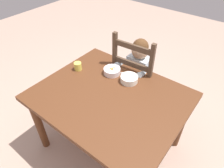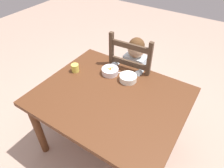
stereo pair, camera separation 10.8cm
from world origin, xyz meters
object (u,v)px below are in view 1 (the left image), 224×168
at_px(dining_table, 110,103).
at_px(dining_chair, 136,81).
at_px(child_figure, 137,69).
at_px(bowl_of_carrots, 112,71).
at_px(bowl_of_peas, 129,79).
at_px(spoon, 119,73).
at_px(drinking_cup, 78,66).

xyz_separation_m(dining_table, dining_chair, (-0.07, 0.54, -0.13)).
distance_m(child_figure, bowl_of_carrots, 0.33).
height_order(dining_chair, bowl_of_peas, dining_chair).
bearing_deg(dining_chair, bowl_of_carrots, -108.73).
xyz_separation_m(dining_table, bowl_of_peas, (0.02, 0.24, 0.13)).
height_order(bowl_of_peas, spoon, bowl_of_peas).
relative_size(spoon, drinking_cup, 1.56).
relative_size(dining_table, dining_chair, 1.16).
bearing_deg(dining_chair, spoon, -99.99).
xyz_separation_m(dining_chair, child_figure, (-0.00, -0.00, 0.15)).
xyz_separation_m(child_figure, bowl_of_carrots, (-0.10, -0.29, 0.10)).
bearing_deg(dining_table, child_figure, 97.61).
height_order(dining_chair, bowl_of_carrots, dining_chair).
height_order(dining_chair, spoon, dining_chair).
xyz_separation_m(dining_chair, bowl_of_peas, (0.09, -0.29, 0.26)).
relative_size(dining_chair, bowl_of_peas, 6.73).
xyz_separation_m(dining_table, bowl_of_carrots, (-0.17, 0.24, 0.12)).
distance_m(dining_table, spoon, 0.32).
distance_m(bowl_of_peas, spoon, 0.14).
height_order(dining_chair, drinking_cup, dining_chair).
bearing_deg(bowl_of_carrots, bowl_of_peas, -0.01).
bearing_deg(bowl_of_carrots, dining_table, -55.38).
height_order(dining_table, drinking_cup, drinking_cup).
relative_size(dining_chair, spoon, 8.97).
xyz_separation_m(dining_table, drinking_cup, (-0.46, 0.09, 0.13)).
distance_m(bowl_of_peas, bowl_of_carrots, 0.19).
height_order(child_figure, drinking_cup, child_figure).
bearing_deg(dining_table, dining_chair, 97.18).
bearing_deg(child_figure, bowl_of_peas, -71.90).
relative_size(bowl_of_carrots, spoon, 1.35).
bearing_deg(drinking_cup, dining_chair, 48.40).
bearing_deg(bowl_of_peas, dining_table, -95.71).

